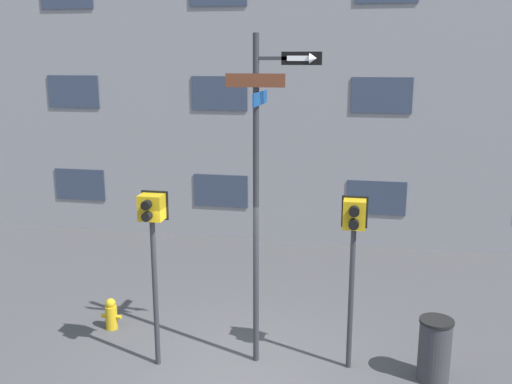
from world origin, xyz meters
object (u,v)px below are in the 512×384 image
trash_bin (435,350)px  pedestrian_signal_right (353,236)px  fire_hydrant (111,314)px  street_sign_pole (261,177)px  pedestrian_signal_left (152,231)px

trash_bin → pedestrian_signal_right: bearing=175.1°
trash_bin → fire_hydrant: bearing=173.6°
fire_hydrant → street_sign_pole: bearing=-11.5°
pedestrian_signal_left → fire_hydrant: (-1.22, 0.97, -1.89)m
street_sign_pole → fire_hydrant: bearing=168.5°
pedestrian_signal_left → fire_hydrant: 2.46m
street_sign_pole → pedestrian_signal_left: size_ratio=1.82×
street_sign_pole → trash_bin: size_ratio=5.21×
pedestrian_signal_left → fire_hydrant: pedestrian_signal_left is taller
pedestrian_signal_right → fire_hydrant: 4.56m
pedestrian_signal_left → fire_hydrant: size_ratio=4.85×
pedestrian_signal_right → pedestrian_signal_left: bearing=-170.7°
pedestrian_signal_right → street_sign_pole: bearing=-177.0°
trash_bin → pedestrian_signal_left: bearing=-174.9°
fire_hydrant → pedestrian_signal_right: bearing=-6.8°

